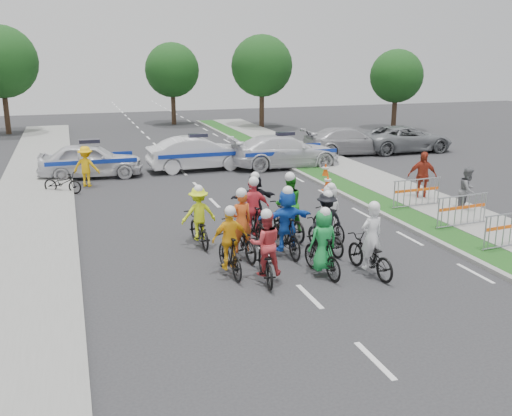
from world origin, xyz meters
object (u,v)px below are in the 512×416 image
object	(u,v)px
rider_8	(288,213)
barrier_2	(417,194)
rider_10	(199,222)
rider_11	(254,205)
tree_1	(262,66)
rider_7	(329,218)
cone_0	(328,183)
rider_0	(370,250)
tree_3	(1,62)
police_car_0	(91,160)
rider_1	(323,249)
spectator_1	(468,190)
civilian_suv	(406,139)
tree_2	(396,76)
marshal_hiviz	(86,166)
rider_5	(286,226)
cone_1	(326,170)
civilian_sedan	(348,141)
rider_3	(230,248)
rider_9	(253,217)
spectator_2	(422,176)
police_car_2	(285,151)
police_car_1	(198,154)
barrier_0	(511,231)
rider_4	(326,228)
barrier_1	(462,212)
parked_bike	(63,183)
tree_4	(172,70)
rider_2	(265,254)
rider_6	(241,234)

from	to	relation	value
rider_8	barrier_2	world-z (taller)	rider_8
barrier_2	rider_10	bearing A→B (deg)	-170.10
rider_11	tree_1	bearing A→B (deg)	-112.41
rider_7	rider_10	bearing A→B (deg)	-20.20
barrier_2	cone_0	world-z (taller)	barrier_2
rider_0	tree_3	size ratio (longest dim) A/B	0.27
rider_11	police_car_0	size ratio (longest dim) A/B	0.41
rider_1	spectator_1	xyz separation A→B (m)	(7.35, 3.88, 0.09)
civilian_suv	tree_2	distance (m)	10.75
marshal_hiviz	rider_5	bearing A→B (deg)	136.85
rider_8	cone_1	world-z (taller)	rider_8
cone_1	tree_2	distance (m)	18.98
rider_5	civilian_sedan	size ratio (longest dim) A/B	0.39
rider_3	rider_9	distance (m)	2.63
rider_8	spectator_2	size ratio (longest dim) A/B	1.10
police_car_2	rider_11	bearing A→B (deg)	155.58
rider_9	rider_11	size ratio (longest dim) A/B	1.08
police_car_1	marshal_hiviz	distance (m)	5.62
rider_9	barrier_0	distance (m)	7.36
police_car_0	marshal_hiviz	bearing A→B (deg)	177.46
rider_4	tree_3	world-z (taller)	tree_3
rider_1	civilian_sedan	distance (m)	18.21
police_car_1	barrier_1	bearing A→B (deg)	-156.38
rider_0	parked_bike	bearing A→B (deg)	-63.52
rider_1	cone_0	distance (m)	9.31
rider_8	cone_1	size ratio (longest dim) A/B	2.97
spectator_2	rider_0	bearing A→B (deg)	-114.36
barrier_1	tree_4	distance (m)	31.09
rider_10	tree_1	distance (m)	27.95
rider_11	civilian_sedan	world-z (taller)	rider_11
rider_11	rider_5	bearing A→B (deg)	88.40
barrier_1	civilian_suv	bearing A→B (deg)	64.20
tree_4	rider_3	bearing A→B (deg)	-97.77
rider_2	tree_2	distance (m)	31.16
rider_6	barrier_2	bearing A→B (deg)	-166.05
rider_10	civilian_sedan	world-z (taller)	rider_10
police_car_1	parked_bike	world-z (taller)	police_car_1
tree_4	rider_11	bearing A→B (deg)	-95.15
police_car_2	cone_0	world-z (taller)	police_car_2
cone_1	rider_4	bearing A→B (deg)	-114.96
barrier_0	tree_4	distance (m)	33.21
barrier_1	cone_0	distance (m)	6.40
rider_10	cone_0	xyz separation A→B (m)	(6.51, 5.06, -0.37)
rider_2	parked_bike	xyz separation A→B (m)	(-4.74, 11.20, -0.26)
police_car_1	barrier_0	size ratio (longest dim) A/B	2.42
police_car_1	parked_bike	bearing A→B (deg)	113.04
spectator_2	cone_0	xyz separation A→B (m)	(-2.69, 2.59, -0.61)
rider_2	rider_7	bearing A→B (deg)	-130.78
rider_3	rider_5	world-z (taller)	rider_5
rider_4	barrier_1	world-z (taller)	rider_4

